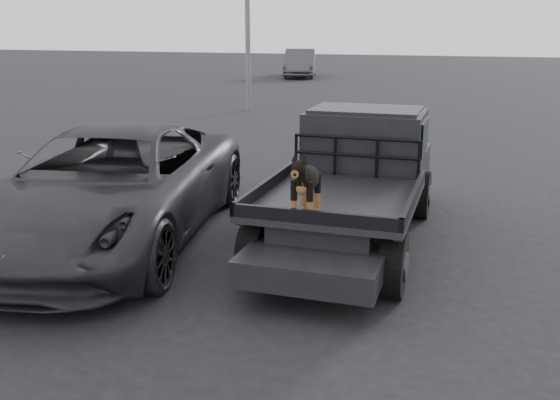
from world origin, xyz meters
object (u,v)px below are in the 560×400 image
(dog, at_px, (306,184))
(parked_suv, at_px, (112,186))
(flatbed_ute, at_px, (351,211))
(distant_car_a, at_px, (300,63))

(dog, distance_m, parked_suv, 3.25)
(parked_suv, bearing_deg, flatbed_ute, 7.36)
(dog, bearing_deg, flatbed_ute, 85.19)
(flatbed_ute, bearing_deg, dog, -94.81)
(flatbed_ute, distance_m, distant_car_a, 29.34)
(flatbed_ute, height_order, dog, dog)
(parked_suv, bearing_deg, dog, -25.48)
(flatbed_ute, bearing_deg, parked_suv, -163.23)
(dog, height_order, parked_suv, dog)
(distant_car_a, bearing_deg, parked_suv, -92.50)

